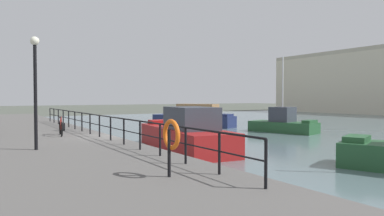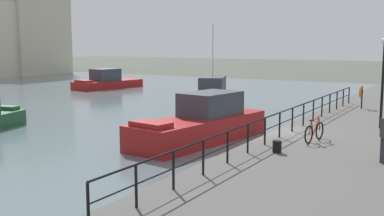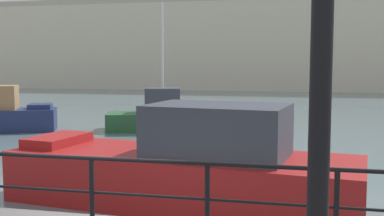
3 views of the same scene
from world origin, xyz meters
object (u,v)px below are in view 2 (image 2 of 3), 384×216
at_px(mooring_bollard, 277,147).
at_px(parked_bicycle, 314,132).
at_px(moored_small_launch, 212,97).
at_px(moored_red_daysailer, 201,124).
at_px(moored_cabin_cruiser, 107,81).
at_px(quay_lamp_post, 383,70).
at_px(life_ring_stand, 361,92).

bearing_deg(mooring_bollard, parked_bicycle, -13.02).
xyz_separation_m(moored_small_launch, moored_red_daysailer, (-10.55, -5.07, -0.01)).
bearing_deg(moored_small_launch, moored_cabin_cruiser, -136.87).
distance_m(moored_cabin_cruiser, mooring_bollard, 37.05).
xyz_separation_m(moored_cabin_cruiser, mooring_bollard, (-23.63, -28.53, 0.49)).
xyz_separation_m(moored_small_launch, mooring_bollard, (-15.01, -10.71, 0.33)).
xyz_separation_m(moored_cabin_cruiser, quay_lamp_post, (-16.56, -30.91, 2.95)).
distance_m(life_ring_stand, quay_lamp_post, 6.96).
height_order(life_ring_stand, quay_lamp_post, quay_lamp_post).
distance_m(moored_red_daysailer, mooring_bollard, 7.20).
bearing_deg(moored_small_launch, life_ring_stand, 60.97).
xyz_separation_m(moored_small_launch, life_ring_stand, (-1.54, -10.97, 1.08)).
height_order(moored_cabin_cruiser, moored_red_daysailer, moored_red_daysailer).
height_order(mooring_bollard, life_ring_stand, life_ring_stand).
bearing_deg(life_ring_stand, moored_red_daysailer, 146.75).
bearing_deg(parked_bicycle, life_ring_stand, 9.09).
bearing_deg(parked_bicycle, moored_red_daysailer, 80.49).
bearing_deg(quay_lamp_post, moored_cabin_cruiser, 61.81).
height_order(moored_cabin_cruiser, parked_bicycle, moored_cabin_cruiser).
bearing_deg(life_ring_stand, mooring_bollard, 178.86).
xyz_separation_m(parked_bicycle, quay_lamp_post, (4.50, -1.78, 2.30)).
height_order(moored_small_launch, quay_lamp_post, moored_small_launch).
height_order(moored_small_launch, mooring_bollard, moored_small_launch).
relative_size(parked_bicycle, life_ring_stand, 1.26).
bearing_deg(moored_red_daysailer, life_ring_stand, 154.91).
height_order(moored_cabin_cruiser, life_ring_stand, life_ring_stand).
bearing_deg(mooring_bollard, moored_red_daysailer, 51.67).
bearing_deg(moored_red_daysailer, moored_cabin_cruiser, -121.79).
bearing_deg(mooring_bollard, quay_lamp_post, -18.59).
bearing_deg(quay_lamp_post, moored_small_launch, 58.74).
bearing_deg(parked_bicycle, moored_small_launch, 49.62).
distance_m(mooring_bollard, life_ring_stand, 13.49).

